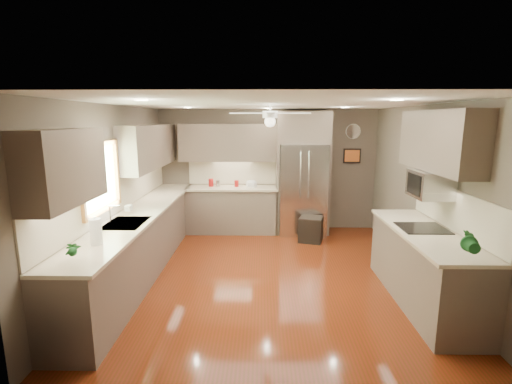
{
  "coord_description": "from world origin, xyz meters",
  "views": [
    {
      "loc": [
        -0.12,
        -5.22,
        2.29
      ],
      "look_at": [
        -0.21,
        0.6,
        1.15
      ],
      "focal_mm": 26.0,
      "sensor_mm": 36.0,
      "label": 1
    }
  ],
  "objects_px": {
    "refrigerator": "(303,175)",
    "stool": "(311,229)",
    "canister_b": "(218,183)",
    "soap_bottle": "(129,208)",
    "canister_d": "(237,184)",
    "bowl": "(251,186)",
    "paper_towel": "(96,232)",
    "potted_plant_left": "(71,249)",
    "potted_plant_right": "(472,243)",
    "microwave": "(430,184)",
    "canister_a": "(211,183)"
  },
  "relations": [
    {
      "from": "bowl",
      "to": "microwave",
      "type": "height_order",
      "value": "microwave"
    },
    {
      "from": "stool",
      "to": "soap_bottle",
      "type": "bearing_deg",
      "value": -151.22
    },
    {
      "from": "canister_a",
      "to": "canister_b",
      "type": "xyz_separation_m",
      "value": [
        0.15,
        -0.03,
        -0.01
      ]
    },
    {
      "from": "refrigerator",
      "to": "canister_b",
      "type": "bearing_deg",
      "value": 178.13
    },
    {
      "from": "canister_d",
      "to": "stool",
      "type": "height_order",
      "value": "canister_d"
    },
    {
      "from": "bowl",
      "to": "canister_a",
      "type": "bearing_deg",
      "value": 174.38
    },
    {
      "from": "canister_d",
      "to": "potted_plant_right",
      "type": "height_order",
      "value": "potted_plant_right"
    },
    {
      "from": "canister_b",
      "to": "bowl",
      "type": "distance_m",
      "value": 0.69
    },
    {
      "from": "canister_b",
      "to": "bowl",
      "type": "relative_size",
      "value": 0.56
    },
    {
      "from": "bowl",
      "to": "potted_plant_right",
      "type": "bearing_deg",
      "value": -60.46
    },
    {
      "from": "potted_plant_left",
      "to": "bowl",
      "type": "xyz_separation_m",
      "value": [
        1.61,
        4.06,
        -0.11
      ]
    },
    {
      "from": "soap_bottle",
      "to": "stool",
      "type": "relative_size",
      "value": 0.33
    },
    {
      "from": "potted_plant_left",
      "to": "refrigerator",
      "type": "distance_m",
      "value": 4.83
    },
    {
      "from": "soap_bottle",
      "to": "stool",
      "type": "distance_m",
      "value": 3.37
    },
    {
      "from": "soap_bottle",
      "to": "microwave",
      "type": "xyz_separation_m",
      "value": [
        4.08,
        -0.55,
        0.45
      ]
    },
    {
      "from": "soap_bottle",
      "to": "microwave",
      "type": "relative_size",
      "value": 0.32
    },
    {
      "from": "bowl",
      "to": "stool",
      "type": "distance_m",
      "value": 1.48
    },
    {
      "from": "stool",
      "to": "canister_b",
      "type": "bearing_deg",
      "value": 161.03
    },
    {
      "from": "canister_b",
      "to": "soap_bottle",
      "type": "distance_m",
      "value": 2.44
    },
    {
      "from": "potted_plant_left",
      "to": "refrigerator",
      "type": "height_order",
      "value": "refrigerator"
    },
    {
      "from": "soap_bottle",
      "to": "paper_towel",
      "type": "bearing_deg",
      "value": -84.9
    },
    {
      "from": "canister_a",
      "to": "potted_plant_right",
      "type": "relative_size",
      "value": 0.44
    },
    {
      "from": "paper_towel",
      "to": "bowl",
      "type": "bearing_deg",
      "value": 65.57
    },
    {
      "from": "refrigerator",
      "to": "paper_towel",
      "type": "relative_size",
      "value": 7.57
    },
    {
      "from": "canister_d",
      "to": "paper_towel",
      "type": "bearing_deg",
      "value": -109.88
    },
    {
      "from": "microwave",
      "to": "bowl",
      "type": "bearing_deg",
      "value": 130.96
    },
    {
      "from": "bowl",
      "to": "stool",
      "type": "bearing_deg",
      "value": -26.77
    },
    {
      "from": "potted_plant_left",
      "to": "bowl",
      "type": "distance_m",
      "value": 4.36
    },
    {
      "from": "bowl",
      "to": "microwave",
      "type": "relative_size",
      "value": 0.41
    },
    {
      "from": "refrigerator",
      "to": "stool",
      "type": "relative_size",
      "value": 4.67
    },
    {
      "from": "canister_b",
      "to": "potted_plant_right",
      "type": "distance_m",
      "value": 4.95
    },
    {
      "from": "paper_towel",
      "to": "canister_b",
      "type": "bearing_deg",
      "value": 75.6
    },
    {
      "from": "canister_d",
      "to": "refrigerator",
      "type": "height_order",
      "value": "refrigerator"
    },
    {
      "from": "canister_a",
      "to": "canister_b",
      "type": "height_order",
      "value": "canister_a"
    },
    {
      "from": "potted_plant_right",
      "to": "paper_towel",
      "type": "xyz_separation_m",
      "value": [
        -3.84,
        0.42,
        -0.04
      ]
    },
    {
      "from": "canister_a",
      "to": "bowl",
      "type": "bearing_deg",
      "value": -5.62
    },
    {
      "from": "canister_a",
      "to": "canister_b",
      "type": "distance_m",
      "value": 0.15
    },
    {
      "from": "soap_bottle",
      "to": "paper_towel",
      "type": "height_order",
      "value": "paper_towel"
    },
    {
      "from": "soap_bottle",
      "to": "stool",
      "type": "bearing_deg",
      "value": 28.78
    },
    {
      "from": "soap_bottle",
      "to": "paper_towel",
      "type": "distance_m",
      "value": 1.38
    },
    {
      "from": "canister_a",
      "to": "refrigerator",
      "type": "relative_size",
      "value": 0.07
    },
    {
      "from": "potted_plant_left",
      "to": "potted_plant_right",
      "type": "height_order",
      "value": "potted_plant_right"
    },
    {
      "from": "canister_a",
      "to": "refrigerator",
      "type": "distance_m",
      "value": 1.87
    },
    {
      "from": "potted_plant_right",
      "to": "stool",
      "type": "height_order",
      "value": "potted_plant_right"
    },
    {
      "from": "refrigerator",
      "to": "potted_plant_right",
      "type": "bearing_deg",
      "value": -72.97
    },
    {
      "from": "refrigerator",
      "to": "microwave",
      "type": "bearing_deg",
      "value": -63.91
    },
    {
      "from": "refrigerator",
      "to": "paper_towel",
      "type": "bearing_deg",
      "value": -126.77
    },
    {
      "from": "canister_a",
      "to": "potted_plant_left",
      "type": "xyz_separation_m",
      "value": [
        -0.78,
        -4.14,
        0.05
      ]
    },
    {
      "from": "refrigerator",
      "to": "stool",
      "type": "bearing_deg",
      "value": -78.1
    },
    {
      "from": "canister_b",
      "to": "soap_bottle",
      "type": "height_order",
      "value": "soap_bottle"
    }
  ]
}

